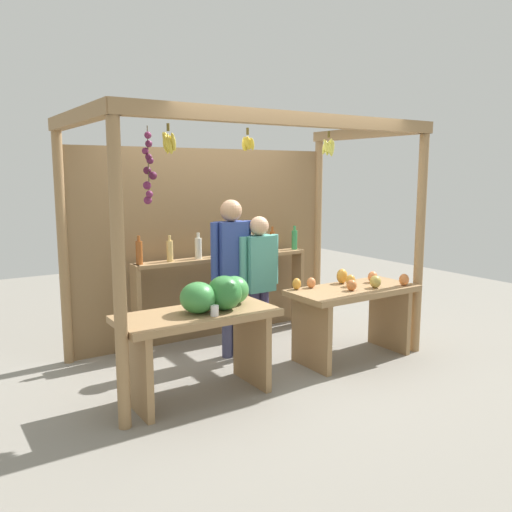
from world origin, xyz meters
The scene contains 7 objects.
ground_plane centered at (0.00, 0.00, 0.00)m, with size 12.00×12.00×0.00m, color gray.
market_stall centered at (-0.01, 0.43, 1.42)m, with size 3.44×1.83×2.48m.
fruit_counter_left centered at (-0.83, -0.65, 0.70)m, with size 1.40×0.64×1.07m.
fruit_counter_right centered at (0.92, -0.64, 0.58)m, with size 1.40×0.64×0.93m.
bottle_shelf_unit centered at (0.09, 0.64, 0.81)m, with size 2.21×0.22×1.34m.
vendor_man centered at (-0.13, 0.10, 1.02)m, with size 0.48×0.23×1.68m.
vendor_woman centered at (0.14, -0.02, 0.90)m, with size 0.48×0.20×1.51m.
Camera 1 is at (-2.92, -4.66, 1.96)m, focal length 37.31 mm.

